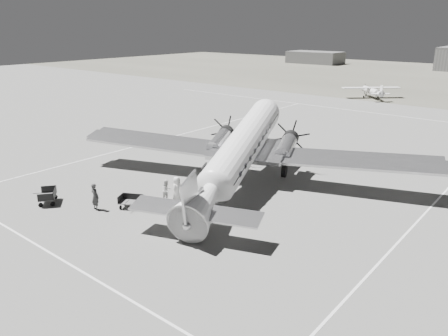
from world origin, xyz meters
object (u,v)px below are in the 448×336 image
(shed_secondary, at_px, (315,57))
(light_plane_left, at_px, (372,92))
(dc3_airliner, at_px, (240,153))
(passenger, at_px, (177,189))
(baggage_cart_near, at_px, (131,202))
(ramp_agent, at_px, (167,190))
(baggage_cart_far, at_px, (48,196))
(ground_crew, at_px, (95,197))

(shed_secondary, distance_m, light_plane_left, 75.78)
(dc3_airliner, bearing_deg, passenger, -129.69)
(baggage_cart_near, xyz_separation_m, ramp_agent, (1.07, 2.60, 0.38))
(baggage_cart_far, distance_m, ramp_agent, 8.92)
(shed_secondary, bearing_deg, ramp_agent, -66.76)
(passenger, bearing_deg, shed_secondary, 15.99)
(shed_secondary, distance_m, ground_crew, 132.61)
(baggage_cart_near, xyz_separation_m, passenger, (1.66, 3.09, 0.49))
(dc3_airliner, relative_size, passenger, 16.11)
(shed_secondary, height_order, baggage_cart_far, shed_secondary)
(shed_secondary, relative_size, baggage_cart_far, 9.52)
(dc3_airliner, distance_m, baggage_cart_far, 15.05)
(passenger, bearing_deg, light_plane_left, -0.16)
(baggage_cart_far, relative_size, ground_crew, 0.95)
(light_plane_left, relative_size, ramp_agent, 6.21)
(light_plane_left, bearing_deg, ramp_agent, -126.24)
(ground_crew, bearing_deg, baggage_cart_near, -134.87)
(baggage_cart_far, bearing_deg, light_plane_left, 127.87)
(shed_secondary, relative_size, dc3_airliner, 0.58)
(baggage_cart_far, bearing_deg, passenger, 79.24)
(dc3_airliner, xyz_separation_m, light_plane_left, (-9.33, 51.86, -1.87))
(ground_crew, distance_m, passenger, 5.94)
(shed_secondary, xyz_separation_m, light_plane_left, (44.30, -61.48, -0.89))
(ramp_agent, bearing_deg, baggage_cart_far, 137.34)
(light_plane_left, relative_size, passenger, 5.51)
(ramp_agent, bearing_deg, passenger, -45.06)
(light_plane_left, xyz_separation_m, baggage_cart_near, (5.77, -60.24, -0.63))
(ground_crew, height_order, ramp_agent, ground_crew)
(light_plane_left, height_order, ground_crew, light_plane_left)
(baggage_cart_near, height_order, passenger, passenger)
(light_plane_left, relative_size, ground_crew, 5.37)
(baggage_cart_near, distance_m, ramp_agent, 2.84)
(shed_secondary, bearing_deg, light_plane_left, -54.22)
(light_plane_left, xyz_separation_m, passenger, (7.43, -57.15, -0.14))
(shed_secondary, height_order, light_plane_left, shed_secondary)
(light_plane_left, distance_m, baggage_cart_far, 63.57)
(dc3_airliner, xyz_separation_m, ramp_agent, (-2.49, -5.77, -2.12))
(baggage_cart_near, relative_size, passenger, 0.88)
(ramp_agent, bearing_deg, baggage_cart_near, 163.21)
(dc3_airliner, bearing_deg, shed_secondary, 95.40)
(baggage_cart_near, bearing_deg, dc3_airliner, 39.36)
(baggage_cart_far, bearing_deg, ramp_agent, 79.43)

